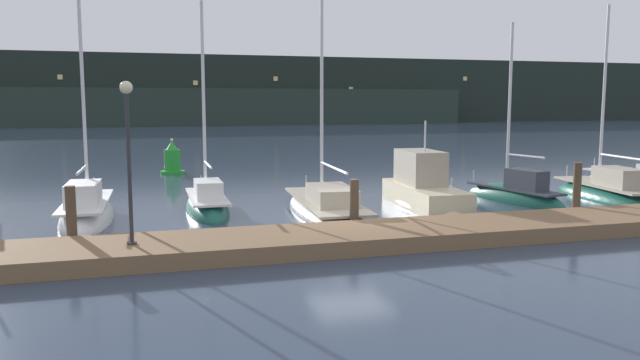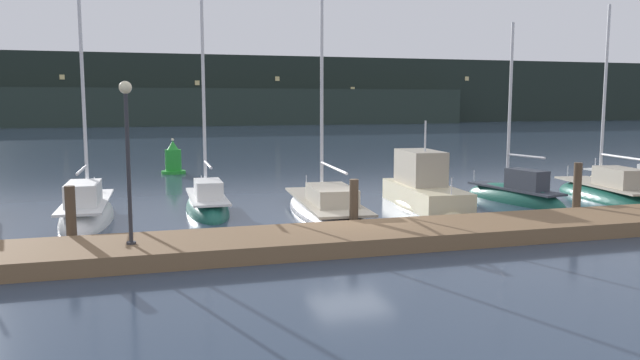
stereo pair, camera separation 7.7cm
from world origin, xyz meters
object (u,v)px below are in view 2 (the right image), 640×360
sailboat_berth_5 (326,210)px  motorboat_berth_6 (424,196)px  dock_lamppost (127,136)px  sailboat_berth_8 (608,196)px  sailboat_berth_7 (515,199)px  sailboat_berth_3 (87,216)px  sailboat_berth_4 (207,208)px  channel_buoy (173,160)px

sailboat_berth_5 → motorboat_berth_6: sailboat_berth_5 is taller
motorboat_berth_6 → dock_lamppost: (-10.91, -5.59, 2.80)m
motorboat_berth_6 → sailboat_berth_8: 8.10m
sailboat_berth_7 → sailboat_berth_3: bearing=177.2°
sailboat_berth_4 → sailboat_berth_7: bearing=-6.2°
motorboat_berth_6 → channel_buoy: bearing=121.6°
sailboat_berth_7 → dock_lamppost: bearing=-159.9°
sailboat_berth_7 → sailboat_berth_8: 4.11m
sailboat_berth_5 → channel_buoy: bearing=107.4°
sailboat_berth_7 → channel_buoy: sailboat_berth_7 is taller
motorboat_berth_6 → sailboat_berth_3: bearing=176.9°
channel_buoy → dock_lamppost: bearing=-96.2°
sailboat_berth_4 → motorboat_berth_6: bearing=-8.3°
sailboat_berth_5 → sailboat_berth_7: sailboat_berth_5 is taller
channel_buoy → motorboat_berth_6: bearing=-58.4°
motorboat_berth_6 → sailboat_berth_7: sailboat_berth_7 is taller
sailboat_berth_4 → dock_lamppost: sailboat_berth_4 is taller
sailboat_berth_3 → sailboat_berth_4: size_ratio=1.15×
sailboat_berth_4 → dock_lamppost: bearing=-111.3°
sailboat_berth_4 → motorboat_berth_6: sailboat_berth_4 is taller
sailboat_berth_5 → motorboat_berth_6: 4.18m
channel_buoy → sailboat_berth_4: bearing=-87.8°
sailboat_berth_5 → dock_lamppost: (-6.76, -5.13, 3.07)m
sailboat_berth_5 → dock_lamppost: sailboat_berth_5 is taller
channel_buoy → dock_lamppost: 20.07m
sailboat_berth_8 → channel_buoy: 22.46m
sailboat_berth_5 → channel_buoy: 15.39m
sailboat_berth_8 → dock_lamppost: (-18.97, -4.93, 3.05)m
sailboat_berth_8 → channel_buoy: sailboat_berth_8 is taller
motorboat_berth_6 → dock_lamppost: 12.57m
sailboat_berth_3 → sailboat_berth_8: size_ratio=1.20×
motorboat_berth_6 → sailboat_berth_8: bearing=-4.7°
channel_buoy → sailboat_berth_7: bearing=-48.4°
sailboat_berth_3 → sailboat_berth_4: bearing=7.2°
sailboat_berth_4 → sailboat_berth_5: bearing=-22.0°
sailboat_berth_7 → dock_lamppost: size_ratio=1.93×
sailboat_berth_3 → sailboat_berth_4: sailboat_berth_3 is taller
motorboat_berth_6 → dock_lamppost: bearing=-152.8°
sailboat_berth_8 → sailboat_berth_5: bearing=179.0°
sailboat_berth_3 → sailboat_berth_7: (16.41, -0.81, -0.00)m
sailboat_berth_4 → dock_lamppost: (-2.65, -6.80, 3.07)m
dock_lamppost → sailboat_berth_5: bearing=37.2°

